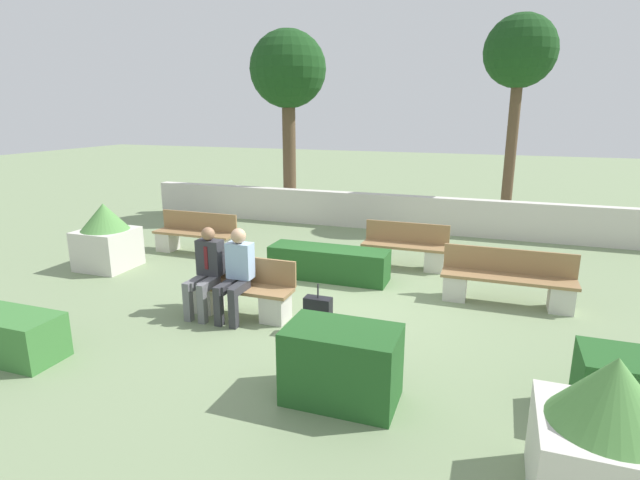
# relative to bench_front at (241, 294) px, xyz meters

# --- Properties ---
(ground_plane) EXTENTS (60.00, 60.00, 0.00)m
(ground_plane) POSITION_rel_bench_front_xyz_m (1.10, 0.88, -0.32)
(ground_plane) COLOR gray
(perimeter_wall) EXTENTS (14.20, 0.30, 0.91)m
(perimeter_wall) POSITION_rel_bench_front_xyz_m (1.10, 6.28, 0.13)
(perimeter_wall) COLOR beige
(perimeter_wall) RESTS_ON ground_plane
(bench_front) EXTENTS (1.62, 0.48, 0.86)m
(bench_front) POSITION_rel_bench_front_xyz_m (0.00, 0.00, 0.00)
(bench_front) COLOR #937047
(bench_front) RESTS_ON ground_plane
(bench_left_side) EXTENTS (2.05, 0.48, 0.86)m
(bench_left_side) POSITION_rel_bench_front_xyz_m (3.80, 1.82, 0.02)
(bench_left_side) COLOR #937047
(bench_left_side) RESTS_ON ground_plane
(bench_right_side) EXTENTS (1.84, 0.48, 0.86)m
(bench_right_side) POSITION_rel_bench_front_xyz_m (-2.59, 2.70, 0.01)
(bench_right_side) COLOR #937047
(bench_right_side) RESTS_ON ground_plane
(bench_back) EXTENTS (1.67, 0.49, 0.86)m
(bench_back) POSITION_rel_bench_front_xyz_m (1.90, 3.20, 0.00)
(bench_back) COLOR #937047
(bench_back) RESTS_ON ground_plane
(person_seated_man) EXTENTS (0.38, 0.63, 1.33)m
(person_seated_man) POSITION_rel_bench_front_xyz_m (-0.50, -0.14, 0.41)
(person_seated_man) COLOR slate
(person_seated_man) RESTS_ON ground_plane
(person_seated_woman) EXTENTS (0.38, 0.63, 1.36)m
(person_seated_woman) POSITION_rel_bench_front_xyz_m (0.01, -0.13, 0.43)
(person_seated_woman) COLOR #333338
(person_seated_woman) RESTS_ON ground_plane
(hedge_block_near_left) EXTENTS (2.20, 0.64, 0.58)m
(hedge_block_near_left) POSITION_rel_bench_front_xyz_m (0.71, 2.04, -0.03)
(hedge_block_near_left) COLOR #235623
(hedge_block_near_left) RESTS_ON ground_plane
(hedge_block_near_right) EXTENTS (1.20, 0.72, 0.82)m
(hedge_block_near_right) POSITION_rel_bench_front_xyz_m (2.12, -1.70, 0.09)
(hedge_block_near_right) COLOR #235623
(hedge_block_near_right) RESTS_ON ground_plane
(hedge_block_mid_left) EXTENTS (1.49, 0.62, 0.58)m
(hedge_block_mid_left) POSITION_rel_bench_front_xyz_m (-2.16, -2.18, -0.03)
(hedge_block_mid_left) COLOR #3D7A38
(hedge_block_mid_left) RESTS_ON ground_plane
(planter_corner_left) EXTENTS (1.00, 1.00, 1.30)m
(planter_corner_left) POSITION_rel_bench_front_xyz_m (4.45, -2.49, 0.29)
(planter_corner_left) COLOR beige
(planter_corner_left) RESTS_ON ground_plane
(planter_corner_right) EXTENTS (0.97, 0.97, 1.29)m
(planter_corner_right) POSITION_rel_bench_front_xyz_m (-3.60, 1.20, 0.30)
(planter_corner_right) COLOR beige
(planter_corner_right) RESTS_ON ground_plane
(suitcase) EXTENTS (0.38, 0.18, 0.73)m
(suitcase) POSITION_rel_bench_front_xyz_m (1.32, -0.23, -0.06)
(suitcase) COLOR black
(suitcase) RESTS_ON ground_plane
(tree_leftmost) EXTENTS (2.09, 2.09, 5.15)m
(tree_leftmost) POSITION_rel_bench_front_xyz_m (-2.13, 6.93, 3.67)
(tree_leftmost) COLOR brown
(tree_leftmost) RESTS_ON ground_plane
(tree_center_left) EXTENTS (1.78, 1.78, 5.33)m
(tree_center_left) POSITION_rel_bench_front_xyz_m (3.78, 7.71, 3.99)
(tree_center_left) COLOR brown
(tree_center_left) RESTS_ON ground_plane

